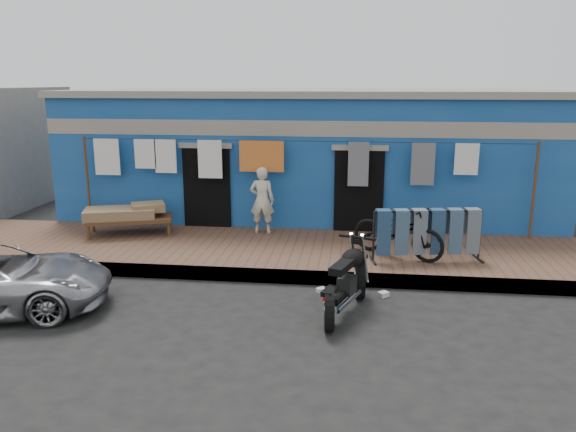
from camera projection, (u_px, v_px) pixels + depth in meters
The scene contains 13 objects.
ground at pixel (272, 318), 8.71m from camera, with size 80.00×80.00×0.00m, color black.
sidewalk at pixel (294, 253), 11.57m from camera, with size 28.00×3.00×0.25m, color brown.
curb at pixel (285, 277), 10.17m from camera, with size 28.00×0.10×0.25m, color gray.
building at pixel (311, 153), 15.06m from camera, with size 12.20×5.20×3.36m.
clothesline at pixel (268, 163), 12.47m from camera, with size 10.06×0.06×2.10m.
seated_person at pixel (262, 200), 12.47m from camera, with size 0.54×0.36×1.50m, color beige.
bicycle at pixel (398, 226), 10.82m from camera, with size 0.67×1.90×1.23m, color black.
motorcycle at pixel (346, 279), 8.77m from camera, with size 1.15×1.87×1.14m, color black, non-canonical shape.
charpoy at pixel (130, 220), 12.48m from camera, with size 2.10×1.44×0.64m, color brown, non-canonical shape.
jeans_rack at pixel (427, 234), 10.58m from camera, with size 2.19×0.80×1.03m, color black, non-canonical shape.
litter_a at pixel (321, 290), 9.78m from camera, with size 0.16×0.12×0.07m, color silver.
litter_b at pixel (383, 294), 9.55m from camera, with size 0.17×0.13×0.09m, color silver.
litter_c at pixel (334, 290), 9.75m from camera, with size 0.17×0.14×0.07m, color silver.
Camera 1 is at (1.23, -8.00, 3.58)m, focal length 35.00 mm.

